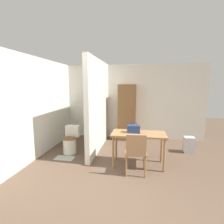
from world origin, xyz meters
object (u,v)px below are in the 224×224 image
at_px(toilet, 71,141).
at_px(wooden_cabinet, 127,112).
at_px(wooden_chair, 136,151).
at_px(space_heater, 189,145).
at_px(handbag, 134,129).
at_px(dining_table, 139,137).

relative_size(toilet, wooden_cabinet, 0.39).
xyz_separation_m(wooden_chair, wooden_cabinet, (-0.36, 2.32, 0.43)).
bearing_deg(space_heater, handbag, -146.44).
height_order(wooden_chair, space_heater, wooden_chair).
xyz_separation_m(wooden_chair, toilet, (-1.77, 0.92, -0.18)).
distance_m(dining_table, wooden_chair, 0.47).
bearing_deg(handbag, space_heater, 33.56).
distance_m(dining_table, wooden_cabinet, 1.95).
xyz_separation_m(dining_table, handbag, (-0.11, 0.02, 0.18)).
relative_size(toilet, space_heater, 1.65).
bearing_deg(dining_table, wooden_chair, -95.90).
height_order(toilet, handbag, handbag).
bearing_deg(space_heater, toilet, -170.96).
height_order(handbag, space_heater, handbag).
bearing_deg(wooden_chair, dining_table, 81.25).
relative_size(handbag, space_heater, 0.66).
height_order(dining_table, wooden_cabinet, wooden_cabinet).
bearing_deg(wooden_chair, handbag, 95.56).
xyz_separation_m(toilet, wooden_cabinet, (1.41, 1.40, 0.61)).
xyz_separation_m(wooden_chair, handbag, (-0.07, 0.46, 0.35)).
bearing_deg(toilet, handbag, -15.30).
bearing_deg(dining_table, space_heater, 36.32).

